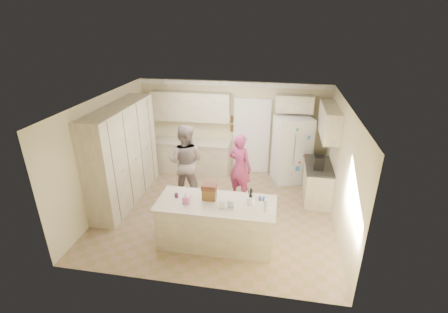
% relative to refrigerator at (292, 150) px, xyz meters
% --- Properties ---
extents(floor, '(5.20, 4.60, 0.02)m').
position_rel_refrigerator_xyz_m(floor, '(-1.67, -1.88, -0.91)').
color(floor, '#9A7863').
rests_on(floor, ground).
extents(ceiling, '(5.20, 4.60, 0.02)m').
position_rel_refrigerator_xyz_m(ceiling, '(-1.67, -1.88, 1.71)').
color(ceiling, white).
rests_on(ceiling, wall_back).
extents(wall_back, '(5.20, 0.02, 2.60)m').
position_rel_refrigerator_xyz_m(wall_back, '(-1.67, 0.43, 0.40)').
color(wall_back, beige).
rests_on(wall_back, ground).
extents(wall_front, '(5.20, 0.02, 2.60)m').
position_rel_refrigerator_xyz_m(wall_front, '(-1.67, -4.19, 0.40)').
color(wall_front, beige).
rests_on(wall_front, ground).
extents(wall_left, '(0.02, 4.60, 2.60)m').
position_rel_refrigerator_xyz_m(wall_left, '(-4.28, -1.88, 0.40)').
color(wall_left, beige).
rests_on(wall_left, ground).
extents(wall_right, '(0.02, 4.60, 2.60)m').
position_rel_refrigerator_xyz_m(wall_right, '(0.94, -1.88, 0.40)').
color(wall_right, beige).
rests_on(wall_right, ground).
extents(crown_back, '(5.20, 0.08, 0.12)m').
position_rel_refrigerator_xyz_m(crown_back, '(-1.67, 0.38, 1.63)').
color(crown_back, white).
rests_on(crown_back, wall_back).
extents(pantry_bank, '(0.60, 2.60, 2.35)m').
position_rel_refrigerator_xyz_m(pantry_bank, '(-3.97, -1.68, 0.28)').
color(pantry_bank, beige).
rests_on(pantry_bank, floor).
extents(back_base_cab, '(2.20, 0.60, 0.88)m').
position_rel_refrigerator_xyz_m(back_base_cab, '(-2.82, 0.12, -0.46)').
color(back_base_cab, beige).
rests_on(back_base_cab, floor).
extents(back_countertop, '(2.24, 0.63, 0.04)m').
position_rel_refrigerator_xyz_m(back_countertop, '(-2.82, 0.11, 0.00)').
color(back_countertop, beige).
rests_on(back_countertop, back_base_cab).
extents(back_upper_cab, '(2.20, 0.35, 0.80)m').
position_rel_refrigerator_xyz_m(back_upper_cab, '(-2.82, 0.25, 1.00)').
color(back_upper_cab, beige).
rests_on(back_upper_cab, wall_back).
extents(doorway_opening, '(0.90, 0.06, 2.10)m').
position_rel_refrigerator_xyz_m(doorway_opening, '(-1.12, 0.40, 0.15)').
color(doorway_opening, black).
rests_on(doorway_opening, floor).
extents(doorway_casing, '(1.02, 0.03, 2.22)m').
position_rel_refrigerator_xyz_m(doorway_casing, '(-1.12, 0.37, 0.15)').
color(doorway_casing, white).
rests_on(doorway_casing, floor).
extents(wall_frame_upper, '(0.15, 0.02, 0.20)m').
position_rel_refrigerator_xyz_m(wall_frame_upper, '(-1.65, 0.39, 0.65)').
color(wall_frame_upper, brown).
rests_on(wall_frame_upper, wall_back).
extents(wall_frame_lower, '(0.15, 0.02, 0.20)m').
position_rel_refrigerator_xyz_m(wall_frame_lower, '(-1.65, 0.39, 0.38)').
color(wall_frame_lower, brown).
rests_on(wall_frame_lower, wall_back).
extents(refrigerator, '(1.08, 0.95, 1.80)m').
position_rel_refrigerator_xyz_m(refrigerator, '(0.00, 0.00, 0.00)').
color(refrigerator, white).
rests_on(refrigerator, floor).
extents(fridge_seam, '(0.02, 0.02, 1.78)m').
position_rel_refrigerator_xyz_m(fridge_seam, '(0.00, -0.35, 0.00)').
color(fridge_seam, gray).
rests_on(fridge_seam, refrigerator).
extents(fridge_dispenser, '(0.22, 0.03, 0.35)m').
position_rel_refrigerator_xyz_m(fridge_dispenser, '(-0.22, -0.37, 0.25)').
color(fridge_dispenser, black).
rests_on(fridge_dispenser, refrigerator).
extents(fridge_handle_l, '(0.02, 0.02, 0.85)m').
position_rel_refrigerator_xyz_m(fridge_handle_l, '(-0.05, -0.37, 0.15)').
color(fridge_handle_l, silver).
rests_on(fridge_handle_l, refrigerator).
extents(fridge_handle_r, '(0.02, 0.02, 0.85)m').
position_rel_refrigerator_xyz_m(fridge_handle_r, '(0.05, -0.37, 0.15)').
color(fridge_handle_r, silver).
rests_on(fridge_handle_r, refrigerator).
extents(over_fridge_cab, '(0.95, 0.35, 0.45)m').
position_rel_refrigerator_xyz_m(over_fridge_cab, '(-0.02, 0.25, 1.20)').
color(over_fridge_cab, beige).
rests_on(over_fridge_cab, wall_back).
extents(right_base_cab, '(0.60, 1.20, 0.88)m').
position_rel_refrigerator_xyz_m(right_base_cab, '(0.63, -0.88, -0.46)').
color(right_base_cab, beige).
rests_on(right_base_cab, floor).
extents(right_countertop, '(0.63, 1.24, 0.04)m').
position_rel_refrigerator_xyz_m(right_countertop, '(0.62, -0.88, 0.00)').
color(right_countertop, '#2D2B28').
rests_on(right_countertop, right_base_cab).
extents(right_upper_cab, '(0.35, 1.50, 0.70)m').
position_rel_refrigerator_xyz_m(right_upper_cab, '(0.76, -0.68, 1.05)').
color(right_upper_cab, beige).
rests_on(right_upper_cab, wall_right).
extents(coffee_maker, '(0.22, 0.28, 0.30)m').
position_rel_refrigerator_xyz_m(coffee_maker, '(0.58, -1.08, 0.17)').
color(coffee_maker, black).
rests_on(coffee_maker, right_countertop).
extents(island_base, '(2.20, 0.90, 0.88)m').
position_rel_refrigerator_xyz_m(island_base, '(-1.47, -2.98, -0.46)').
color(island_base, beige).
rests_on(island_base, floor).
extents(island_top, '(2.28, 0.96, 0.05)m').
position_rel_refrigerator_xyz_m(island_top, '(-1.47, -2.98, 0.00)').
color(island_top, beige).
rests_on(island_top, island_base).
extents(utensil_crock, '(0.13, 0.13, 0.15)m').
position_rel_refrigerator_xyz_m(utensil_crock, '(-0.82, -2.93, 0.10)').
color(utensil_crock, white).
rests_on(utensil_crock, island_top).
extents(tissue_box, '(0.13, 0.13, 0.14)m').
position_rel_refrigerator_xyz_m(tissue_box, '(-2.02, -3.08, 0.10)').
color(tissue_box, pink).
rests_on(tissue_box, island_top).
extents(tissue_plume, '(0.08, 0.08, 0.08)m').
position_rel_refrigerator_xyz_m(tissue_plume, '(-2.02, -3.08, 0.20)').
color(tissue_plume, white).
rests_on(tissue_plume, tissue_box).
extents(dollhouse_body, '(0.26, 0.18, 0.22)m').
position_rel_refrigerator_xyz_m(dollhouse_body, '(-1.62, -2.88, 0.14)').
color(dollhouse_body, brown).
rests_on(dollhouse_body, island_top).
extents(dollhouse_roof, '(0.28, 0.20, 0.10)m').
position_rel_refrigerator_xyz_m(dollhouse_roof, '(-1.62, -2.88, 0.30)').
color(dollhouse_roof, '#592D1E').
rests_on(dollhouse_roof, dollhouse_body).
extents(jam_jar, '(0.07, 0.07, 0.09)m').
position_rel_refrigerator_xyz_m(jam_jar, '(-2.27, -2.93, 0.07)').
color(jam_jar, '#59263F').
rests_on(jam_jar, island_top).
extents(greeting_card_a, '(0.12, 0.06, 0.16)m').
position_rel_refrigerator_xyz_m(greeting_card_a, '(-1.32, -3.18, 0.11)').
color(greeting_card_a, white).
rests_on(greeting_card_a, island_top).
extents(greeting_card_b, '(0.12, 0.05, 0.16)m').
position_rel_refrigerator_xyz_m(greeting_card_b, '(-1.17, -3.13, 0.11)').
color(greeting_card_b, silver).
rests_on(greeting_card_b, island_top).
extents(water_bottle, '(0.07, 0.07, 0.24)m').
position_rel_refrigerator_xyz_m(water_bottle, '(-0.52, -3.13, 0.14)').
color(water_bottle, silver).
rests_on(water_bottle, island_top).
extents(shaker_salt, '(0.05, 0.05, 0.09)m').
position_rel_refrigerator_xyz_m(shaker_salt, '(-0.65, -2.76, 0.07)').
color(shaker_salt, '#38549E').
rests_on(shaker_salt, island_top).
extents(shaker_pepper, '(0.05, 0.05, 0.09)m').
position_rel_refrigerator_xyz_m(shaker_pepper, '(-0.58, -2.76, 0.07)').
color(shaker_pepper, '#38549E').
rests_on(shaker_pepper, island_top).
extents(teen_boy, '(0.95, 0.76, 1.89)m').
position_rel_refrigerator_xyz_m(teen_boy, '(-2.55, -1.32, 0.04)').
color(teen_boy, gray).
rests_on(teen_boy, floor).
extents(teen_girl, '(0.73, 0.62, 1.68)m').
position_rel_refrigerator_xyz_m(teen_girl, '(-1.24, -1.18, -0.06)').
color(teen_girl, '#A73472').
rests_on(teen_girl, floor).
extents(fridge_magnets, '(0.76, 0.02, 1.44)m').
position_rel_refrigerator_xyz_m(fridge_magnets, '(0.00, -0.36, 0.00)').
color(fridge_magnets, tan).
rests_on(fridge_magnets, refrigerator).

